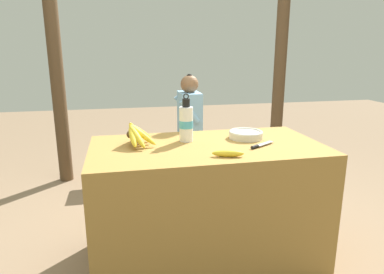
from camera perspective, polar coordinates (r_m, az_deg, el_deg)
ground_plane at (r=2.37m, az=2.34°, el=-19.33°), size 12.00×12.00×0.00m
market_counter at (r=2.18m, az=2.44°, el=-10.99°), size 1.38×0.72×0.76m
banana_bunch_ripe at (r=2.05m, az=-9.15°, el=0.55°), size 0.18×0.30×0.15m
serving_bowl at (r=2.22m, az=8.97°, el=0.46°), size 0.22×0.22×0.05m
water_bottle at (r=2.10m, az=-0.98°, el=2.36°), size 0.08×0.08×0.30m
loose_banana_front at (r=1.82m, az=6.01°, el=-2.74°), size 0.17×0.08×0.04m
knife at (r=2.03m, az=11.13°, el=-1.38°), size 0.18×0.13×0.02m
wooden_bench at (r=3.54m, az=-2.09°, el=-1.55°), size 1.53×0.32×0.41m
seated_vendor at (r=3.45m, az=-1.15°, el=2.75°), size 0.40×0.39×1.08m
banana_bunch_green at (r=3.46m, az=-8.39°, el=0.14°), size 0.17×0.28×0.13m
support_post_near at (r=3.59m, az=-21.94°, el=13.18°), size 0.13×0.13×2.60m
support_post_far at (r=3.95m, az=14.62°, el=13.77°), size 0.13×0.13×2.60m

